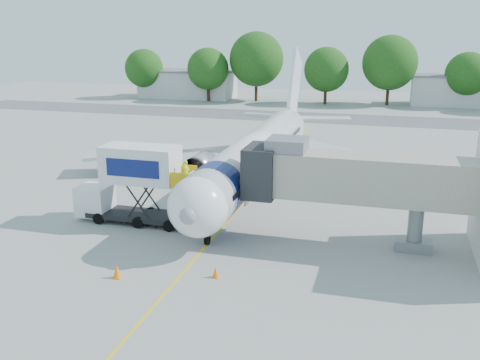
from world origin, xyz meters
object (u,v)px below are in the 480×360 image
(jet_bridge, at_px, (342,177))
(ground_tug, at_px, (160,319))
(catering_hiloader, at_px, (133,184))
(aircraft, at_px, (259,152))

(jet_bridge, height_order, ground_tug, jet_bridge)
(catering_hiloader, bearing_deg, jet_bridge, 0.01)
(jet_bridge, bearing_deg, aircraft, 125.70)
(aircraft, bearing_deg, jet_bridge, -54.30)
(aircraft, distance_m, jet_bridge, 13.77)
(catering_hiloader, height_order, ground_tug, catering_hiloader)
(jet_bridge, xyz_separation_m, ground_tug, (-6.68, -12.74, -3.65))
(aircraft, bearing_deg, catering_hiloader, -119.41)
(aircraft, height_order, ground_tug, aircraft)
(jet_bridge, distance_m, catering_hiloader, 14.35)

